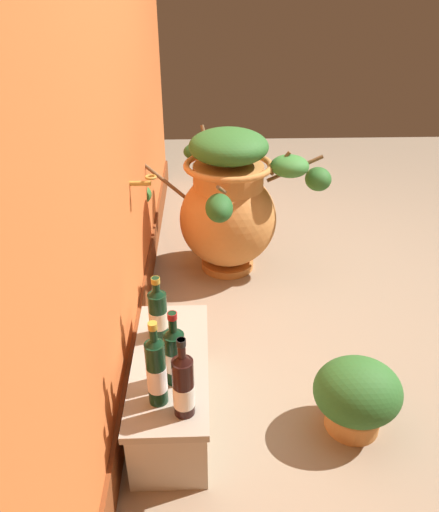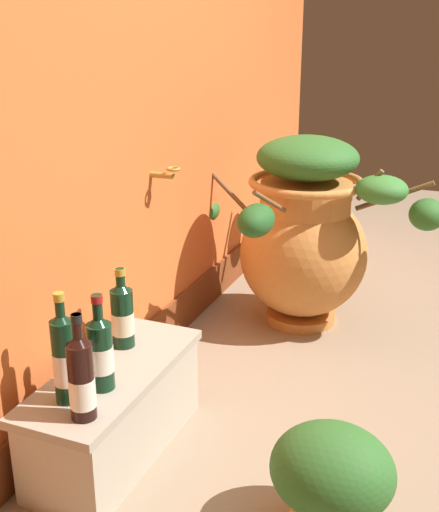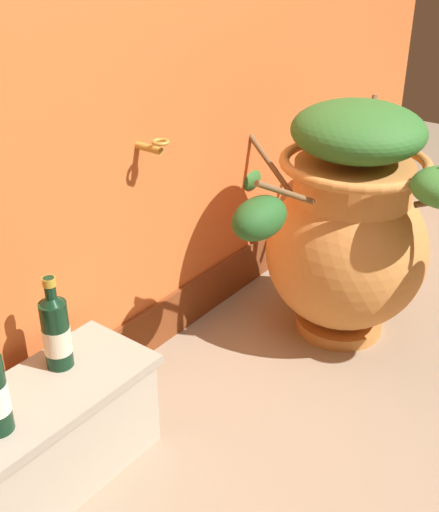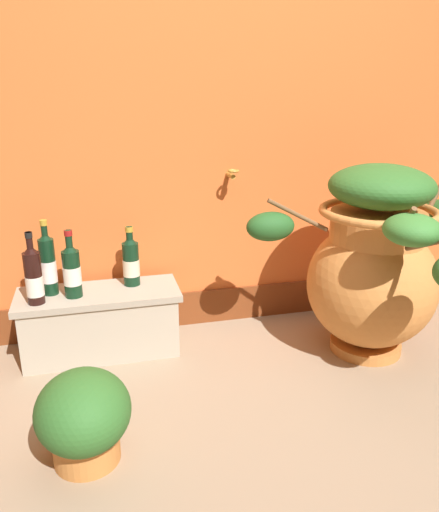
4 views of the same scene
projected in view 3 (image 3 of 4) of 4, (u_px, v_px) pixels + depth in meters
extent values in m
plane|color=gray|center=(429.00, 502.00, 1.82)|extent=(7.00, 7.00, 0.00)
cube|color=brown|center=(140.00, 336.00, 2.36)|extent=(4.40, 0.02, 0.18)
cylinder|color=#B28433|center=(149.00, 148.00, 2.04)|extent=(0.02, 0.10, 0.02)
torus|color=#B28433|center=(161.00, 142.00, 2.00)|extent=(0.06, 0.06, 0.01)
cylinder|color=#CC7F3D|center=(339.00, 322.00, 2.56)|extent=(0.33, 0.33, 0.05)
ellipsoid|color=#CC7F3D|center=(346.00, 251.00, 2.41)|extent=(0.59, 0.59, 0.59)
cylinder|color=#CC7F3D|center=(353.00, 181.00, 2.28)|extent=(0.42, 0.42, 0.14)
torus|color=#CC7F3D|center=(355.00, 162.00, 2.25)|extent=(0.52, 0.52, 0.04)
cylinder|color=brown|center=(286.00, 193.00, 2.03)|extent=(0.27, 0.07, 0.15)
ellipsoid|color=#235623|center=(260.00, 218.00, 1.98)|extent=(0.22, 0.14, 0.13)
cylinder|color=brown|center=(369.00, 135.00, 2.57)|extent=(0.19, 0.08, 0.28)
ellipsoid|color=#235623|center=(372.00, 138.00, 2.70)|extent=(0.20, 0.24, 0.12)
cylinder|color=brown|center=(265.00, 157.00, 2.56)|extent=(0.06, 0.32, 0.28)
ellipsoid|color=#2D6628|center=(234.00, 175.00, 2.73)|extent=(0.21, 0.24, 0.14)
cylinder|color=brown|center=(432.00, 179.00, 2.04)|extent=(0.04, 0.11, 0.15)
ellipsoid|color=#2D6628|center=(358.00, 131.00, 2.20)|extent=(0.46, 0.46, 0.19)
cube|color=#B2A893|center=(35.00, 446.00, 1.79)|extent=(0.70, 0.28, 0.31)
cube|color=#A09785|center=(27.00, 406.00, 1.73)|extent=(0.74, 0.30, 0.03)
cylinder|color=black|center=(56.00, 335.00, 1.81)|extent=(0.08, 0.08, 0.21)
cone|color=black|center=(51.00, 299.00, 1.76)|extent=(0.08, 0.08, 0.04)
cylinder|color=black|center=(50.00, 291.00, 1.75)|extent=(0.03, 0.03, 0.08)
cylinder|color=#B7932D|center=(49.00, 282.00, 1.73)|extent=(0.04, 0.04, 0.02)
cylinder|color=beige|center=(57.00, 340.00, 1.82)|extent=(0.08, 0.08, 0.08)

